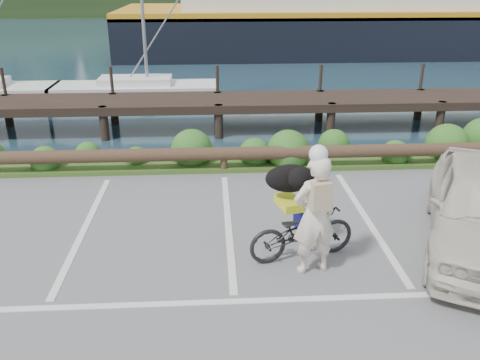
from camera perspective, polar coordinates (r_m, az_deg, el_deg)
The scene contains 7 objects.
ground at distance 7.67m, azimuth -0.77°, elevation -11.76°, with size 72.00×72.00×0.00m, color #5C5C5F.
harbor_backdrop at distance 84.97m, azimuth -3.10°, elevation 19.44°, with size 170.00×160.00×30.00m.
vegetation_strip at distance 12.39m, azimuth -1.91°, elevation 2.30°, with size 34.00×1.60×0.10m, color #3D5B21.
log_rail at distance 11.76m, azimuth -1.81°, elevation 0.91°, with size 32.00×0.30×0.60m, color #443021, non-canonical shape.
bicycle at distance 8.18m, azimuth 6.97°, elevation -5.79°, with size 0.61×1.76×0.92m, color black.
cyclist at distance 7.63m, azimuth 8.38°, elevation -3.96°, with size 0.69×0.45×1.89m, color #F2E1CD.
dog at distance 8.35m, azimuth 5.64°, elevation 0.18°, with size 0.82×0.40×0.47m, color black.
Camera 1 is at (-0.27, -6.34, 4.30)m, focal length 38.00 mm.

